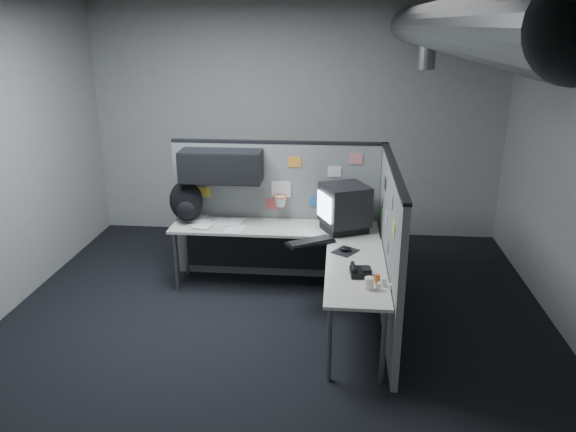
# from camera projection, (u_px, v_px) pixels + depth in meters

# --- Properties ---
(room) EXTENTS (5.62, 5.62, 3.22)m
(room) POSITION_uv_depth(u_px,v_px,m) (336.00, 118.00, 4.82)
(room) COLOR black
(room) RESTS_ON ground
(partition_back) EXTENTS (2.44, 0.42, 1.63)m
(partition_back) POSITION_uv_depth(u_px,v_px,m) (263.00, 196.00, 6.40)
(partition_back) COLOR slate
(partition_back) RESTS_ON ground
(partition_right) EXTENTS (0.07, 2.23, 1.63)m
(partition_right) POSITION_uv_depth(u_px,v_px,m) (389.00, 249.00, 5.38)
(partition_right) COLOR slate
(partition_right) RESTS_ON ground
(desk) EXTENTS (2.31, 2.11, 0.73)m
(desk) POSITION_uv_depth(u_px,v_px,m) (294.00, 246.00, 5.99)
(desk) COLOR beige
(desk) RESTS_ON ground
(monitor) EXTENTS (0.59, 0.59, 0.51)m
(monitor) POSITION_uv_depth(u_px,v_px,m) (344.00, 207.00, 6.02)
(monitor) COLOR black
(monitor) RESTS_ON desk
(keyboard) EXTENTS (0.52, 0.43, 0.04)m
(keyboard) POSITION_uv_depth(u_px,v_px,m) (310.00, 242.00, 5.73)
(keyboard) COLOR black
(keyboard) RESTS_ON desk
(mouse) EXTENTS (0.30, 0.31, 0.05)m
(mouse) POSITION_uv_depth(u_px,v_px,m) (345.00, 250.00, 5.54)
(mouse) COLOR black
(mouse) RESTS_ON desk
(phone) EXTENTS (0.20, 0.21, 0.09)m
(phone) POSITION_uv_depth(u_px,v_px,m) (360.00, 271.00, 5.02)
(phone) COLOR black
(phone) RESTS_ON desk
(bottles) EXTENTS (0.16, 0.17, 0.09)m
(bottles) POSITION_uv_depth(u_px,v_px,m) (382.00, 283.00, 4.79)
(bottles) COLOR silver
(bottles) RESTS_ON desk
(cup) EXTENTS (0.08, 0.08, 0.11)m
(cup) POSITION_uv_depth(u_px,v_px,m) (369.00, 283.00, 4.74)
(cup) COLOR white
(cup) RESTS_ON desk
(papers) EXTENTS (0.74, 0.58, 0.02)m
(papers) POSITION_uv_depth(u_px,v_px,m) (215.00, 223.00, 6.32)
(papers) COLOR white
(papers) RESTS_ON desk
(backpack) EXTENTS (0.41, 0.38, 0.47)m
(backpack) POSITION_uv_depth(u_px,v_px,m) (186.00, 202.00, 6.34)
(backpack) COLOR black
(backpack) RESTS_ON desk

